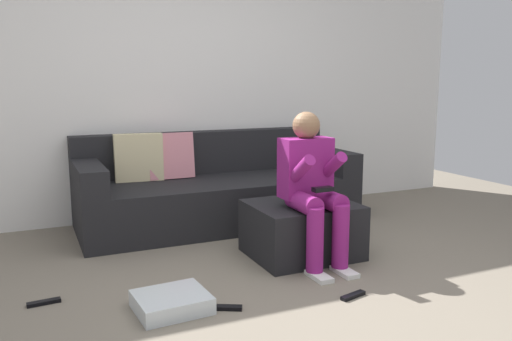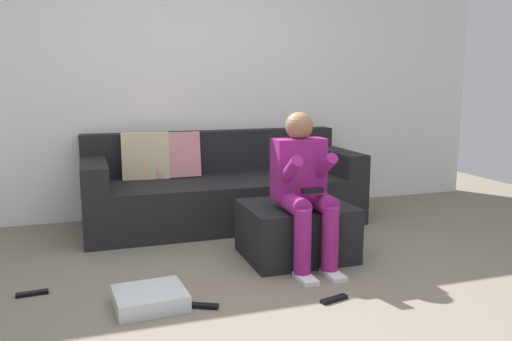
% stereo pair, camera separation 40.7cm
% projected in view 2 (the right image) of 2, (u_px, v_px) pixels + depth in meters
% --- Properties ---
extents(ground_plane, '(8.00, 8.00, 0.00)m').
position_uv_depth(ground_plane, '(282.00, 305.00, 2.98)').
color(ground_plane, slate).
extents(wall_back, '(6.16, 0.10, 2.71)m').
position_uv_depth(wall_back, '(194.00, 72.00, 4.92)').
color(wall_back, white).
rests_on(wall_back, ground_plane).
extents(couch_sectional, '(2.42, 0.95, 0.82)m').
position_uv_depth(couch_sectional, '(220.00, 189.00, 4.71)').
color(couch_sectional, black).
rests_on(couch_sectional, ground_plane).
extents(ottoman, '(0.75, 0.63, 0.39)m').
position_uv_depth(ottoman, '(296.00, 231.00, 3.77)').
color(ottoman, black).
rests_on(ottoman, ground_plane).
extents(person_seated, '(0.36, 0.58, 1.06)m').
position_uv_depth(person_seated, '(304.00, 184.00, 3.53)').
color(person_seated, '#8C1E72').
rests_on(person_seated, ground_plane).
extents(storage_bin, '(0.42, 0.37, 0.09)m').
position_uv_depth(storage_bin, '(150.00, 298.00, 2.96)').
color(storage_bin, silver).
rests_on(storage_bin, ground_plane).
extents(remote_near_ottoman, '(0.18, 0.08, 0.02)m').
position_uv_depth(remote_near_ottoman, '(334.00, 299.00, 3.03)').
color(remote_near_ottoman, black).
rests_on(remote_near_ottoman, ground_plane).
extents(remote_by_storage_bin, '(0.17, 0.12, 0.02)m').
position_uv_depth(remote_by_storage_bin, '(204.00, 306.00, 2.94)').
color(remote_by_storage_bin, black).
rests_on(remote_by_storage_bin, ground_plane).
extents(remote_under_side_table, '(0.19, 0.06, 0.02)m').
position_uv_depth(remote_under_side_table, '(32.00, 293.00, 3.11)').
color(remote_under_side_table, black).
rests_on(remote_under_side_table, ground_plane).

